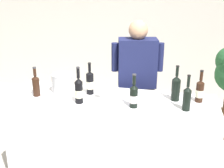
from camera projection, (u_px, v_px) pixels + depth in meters
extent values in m
cube|color=beige|center=(143.00, 20.00, 5.03)|extent=(8.00, 0.10, 2.80)
cube|color=white|center=(110.00, 140.00, 2.95)|extent=(2.08, 0.63, 0.95)
cylinder|color=black|center=(187.00, 100.00, 2.49)|extent=(0.07, 0.07, 0.19)
cone|color=black|center=(188.00, 89.00, 2.46)|extent=(0.07, 0.07, 0.04)
cylinder|color=black|center=(189.00, 82.00, 2.43)|extent=(0.03, 0.03, 0.10)
cylinder|color=black|center=(189.00, 76.00, 2.42)|extent=(0.03, 0.03, 0.01)
cylinder|color=black|center=(36.00, 87.00, 2.82)|extent=(0.07, 0.07, 0.18)
cone|color=black|center=(35.00, 77.00, 2.78)|extent=(0.07, 0.07, 0.03)
cylinder|color=black|center=(35.00, 72.00, 2.76)|extent=(0.03, 0.03, 0.08)
cylinder|color=#333338|center=(34.00, 68.00, 2.75)|extent=(0.04, 0.04, 0.01)
cylinder|color=black|center=(200.00, 92.00, 2.68)|extent=(0.07, 0.07, 0.19)
cone|color=black|center=(201.00, 82.00, 2.64)|extent=(0.07, 0.07, 0.03)
cylinder|color=black|center=(201.00, 76.00, 2.62)|extent=(0.03, 0.03, 0.09)
cylinder|color=black|center=(202.00, 71.00, 2.60)|extent=(0.03, 0.03, 0.01)
cylinder|color=#ECEFC5|center=(199.00, 93.00, 2.68)|extent=(0.07, 0.07, 0.07)
cylinder|color=black|center=(176.00, 90.00, 2.71)|extent=(0.08, 0.08, 0.21)
cone|color=black|center=(177.00, 78.00, 2.66)|extent=(0.08, 0.08, 0.04)
cylinder|color=black|center=(177.00, 72.00, 2.64)|extent=(0.03, 0.03, 0.09)
cylinder|color=black|center=(178.00, 66.00, 2.63)|extent=(0.03, 0.03, 0.01)
cylinder|color=black|center=(90.00, 84.00, 2.87)|extent=(0.08, 0.08, 0.21)
cone|color=black|center=(90.00, 73.00, 2.83)|extent=(0.08, 0.08, 0.03)
cylinder|color=black|center=(89.00, 68.00, 2.81)|extent=(0.03, 0.03, 0.08)
cylinder|color=black|center=(89.00, 63.00, 2.79)|extent=(0.03, 0.03, 0.01)
cylinder|color=#EBE7C4|center=(90.00, 85.00, 2.87)|extent=(0.08, 0.08, 0.08)
cylinder|color=black|center=(134.00, 98.00, 2.56)|extent=(0.08, 0.08, 0.18)
cone|color=black|center=(134.00, 86.00, 2.52)|extent=(0.08, 0.08, 0.04)
cylinder|color=black|center=(134.00, 80.00, 2.50)|extent=(0.03, 0.03, 0.09)
cylinder|color=#333338|center=(134.00, 75.00, 2.48)|extent=(0.04, 0.04, 0.01)
cylinder|color=silver|center=(134.00, 99.00, 2.56)|extent=(0.08, 0.08, 0.07)
cylinder|color=black|center=(79.00, 93.00, 2.65)|extent=(0.08, 0.08, 0.21)
cone|color=black|center=(78.00, 80.00, 2.61)|extent=(0.08, 0.08, 0.04)
cylinder|color=black|center=(78.00, 73.00, 2.58)|extent=(0.03, 0.03, 0.10)
cylinder|color=#333338|center=(78.00, 68.00, 2.56)|extent=(0.03, 0.03, 0.01)
cylinder|color=beige|center=(79.00, 94.00, 2.65)|extent=(0.08, 0.08, 0.08)
cylinder|color=silver|center=(102.00, 99.00, 2.76)|extent=(0.07, 0.07, 0.00)
cylinder|color=silver|center=(102.00, 95.00, 2.75)|extent=(0.01, 0.01, 0.09)
ellipsoid|color=silver|center=(101.00, 85.00, 2.71)|extent=(0.06, 0.06, 0.12)
ellipsoid|color=maroon|center=(101.00, 87.00, 2.72)|extent=(0.05, 0.05, 0.04)
cylinder|color=silver|center=(62.00, 83.00, 2.93)|extent=(0.21, 0.21, 0.18)
torus|color=silver|center=(62.00, 74.00, 2.90)|extent=(0.22, 0.22, 0.01)
cube|color=black|center=(136.00, 120.00, 3.45)|extent=(0.43, 0.32, 0.89)
cube|color=#191E47|center=(137.00, 63.00, 3.20)|extent=(0.47, 0.33, 0.55)
sphere|color=tan|center=(138.00, 30.00, 3.08)|extent=(0.22, 0.22, 0.22)
cylinder|color=#191E47|center=(160.00, 57.00, 3.18)|extent=(0.08, 0.08, 0.32)
cylinder|color=#191E47|center=(115.00, 57.00, 3.18)|extent=(0.08, 0.08, 0.32)
cylinder|color=brown|center=(222.00, 123.00, 3.98)|extent=(0.40, 0.40, 0.31)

